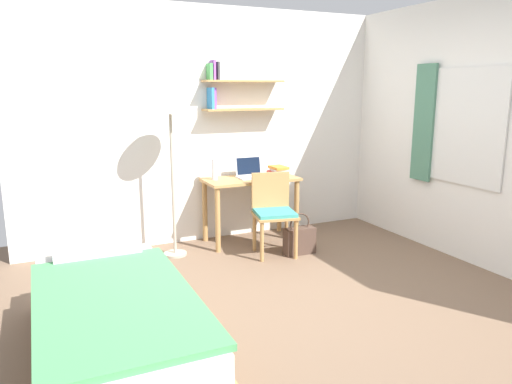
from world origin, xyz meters
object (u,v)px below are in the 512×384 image
at_px(water_bottle, 215,169).
at_px(book_stack, 278,171).
at_px(laptop, 250,172).
at_px(standing_lamp, 170,110).
at_px(desk, 251,191).
at_px(handbag, 299,240).
at_px(desk_chair, 273,210).
at_px(bed, 114,324).

xyz_separation_m(water_bottle, book_stack, (0.74, -0.08, -0.06)).
height_order(water_bottle, book_stack, water_bottle).
bearing_deg(laptop, standing_lamp, -169.71).
height_order(desk, standing_lamp, standing_lamp).
relative_size(laptop, water_bottle, 1.38).
distance_m(water_bottle, book_stack, 0.75).
xyz_separation_m(desk, handbag, (0.28, -0.63, -0.44)).
xyz_separation_m(desk_chair, water_bottle, (-0.45, 0.56, 0.37)).
height_order(desk, desk_chair, desk_chair).
relative_size(laptop, handbag, 0.72).
relative_size(laptop, book_stack, 1.33).
xyz_separation_m(desk, standing_lamp, (-0.92, -0.12, 0.92)).
distance_m(desk, handbag, 0.81).
xyz_separation_m(standing_lamp, water_bottle, (0.52, 0.19, -0.66)).
xyz_separation_m(laptop, water_bottle, (-0.42, 0.02, 0.06)).
distance_m(standing_lamp, handbag, 1.88).
xyz_separation_m(bed, standing_lamp, (0.88, 1.78, 1.27)).
bearing_deg(bed, desk_chair, 37.39).
distance_m(desk, book_stack, 0.39).
height_order(bed, desk_chair, desk_chair).
distance_m(desk_chair, book_stack, 0.64).
height_order(desk_chair, standing_lamp, standing_lamp).
relative_size(standing_lamp, handbag, 3.80).
height_order(standing_lamp, handbag, standing_lamp).
bearing_deg(desk, water_bottle, 169.70).
bearing_deg(handbag, bed, -148.69).
bearing_deg(handbag, water_bottle, 134.31).
bearing_deg(water_bottle, laptop, -2.28).
height_order(desk_chair, handbag, desk_chair).
distance_m(desk, standing_lamp, 1.30).
height_order(desk, laptop, laptop).
bearing_deg(desk, desk_chair, -84.62).
height_order(desk_chair, laptop, laptop).
height_order(bed, standing_lamp, standing_lamp).
relative_size(desk_chair, book_stack, 3.52).
bearing_deg(desk_chair, standing_lamp, 159.18).
distance_m(bed, laptop, 2.73).
distance_m(bed, book_stack, 2.91).
xyz_separation_m(bed, desk, (1.80, 1.90, 0.35)).
relative_size(desk, handbag, 2.35).
height_order(standing_lamp, book_stack, standing_lamp).
bearing_deg(laptop, water_bottle, 177.72).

